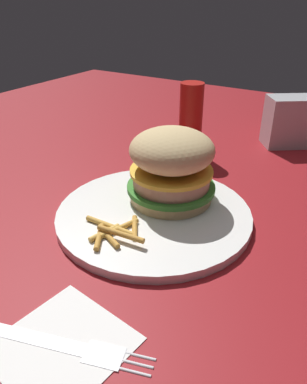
# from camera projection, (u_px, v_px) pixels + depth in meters

# --- Properties ---
(ground_plane) EXTENTS (1.60, 1.60, 0.00)m
(ground_plane) POSITION_uv_depth(u_px,v_px,m) (165.00, 221.00, 0.51)
(ground_plane) COLOR maroon
(plate) EXTENTS (0.27, 0.27, 0.01)m
(plate) POSITION_uv_depth(u_px,v_px,m) (154.00, 214.00, 0.52)
(plate) COLOR white
(plate) RESTS_ON ground_plane
(sandwich) EXTENTS (0.13, 0.13, 0.11)m
(sandwich) POSITION_uv_depth(u_px,v_px,m) (172.00, 165.00, 0.52)
(sandwich) COLOR tan
(sandwich) RESTS_ON plate
(fries_pile) EXTENTS (0.10, 0.09, 0.01)m
(fries_pile) POSITION_uv_depth(u_px,v_px,m) (114.00, 231.00, 0.46)
(fries_pile) COLOR gold
(fries_pile) RESTS_ON plate
(napkin) EXTENTS (0.12, 0.12, 0.00)m
(napkin) POSITION_uv_depth(u_px,v_px,m) (62.00, 345.00, 0.33)
(napkin) COLOR white
(napkin) RESTS_ON ground_plane
(fork) EXTENTS (0.17, 0.07, 0.00)m
(fork) POSITION_uv_depth(u_px,v_px,m) (63.00, 344.00, 0.33)
(fork) COLOR silver
(fork) RESTS_ON napkin
(napkin_dispenser) EXTENTS (0.11, 0.10, 0.10)m
(napkin_dispenser) POSITION_uv_depth(u_px,v_px,m) (289.00, 122.00, 0.74)
(napkin_dispenser) COLOR #B7BABF
(napkin_dispenser) RESTS_ON ground_plane
(ketchup_bottle) EXTENTS (0.04, 0.04, 0.14)m
(ketchup_bottle) POSITION_uv_depth(u_px,v_px,m) (191.00, 120.00, 0.69)
(ketchup_bottle) COLOR #B21914
(ketchup_bottle) RESTS_ON ground_plane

